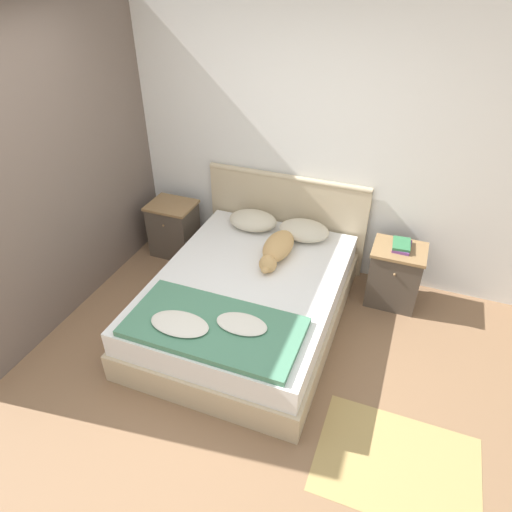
{
  "coord_description": "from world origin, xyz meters",
  "views": [
    {
      "loc": [
        1.24,
        -1.82,
        2.83
      ],
      "look_at": [
        0.07,
        1.21,
        0.58
      ],
      "focal_mm": 32.0,
      "sensor_mm": 36.0,
      "label": 1
    }
  ],
  "objects_px": {
    "pillow_left": "(253,220)",
    "dog": "(277,249)",
    "book_stack": "(402,245)",
    "pillow_right": "(304,230)",
    "bed": "(248,301)",
    "nightstand_left": "(174,228)",
    "nightstand_right": "(395,275)"
  },
  "relations": [
    {
      "from": "pillow_left",
      "to": "dog",
      "type": "xyz_separation_m",
      "value": [
        0.39,
        -0.4,
        0.01
      ]
    },
    {
      "from": "book_stack",
      "to": "pillow_left",
      "type": "bearing_deg",
      "value": 179.22
    },
    {
      "from": "pillow_right",
      "to": "book_stack",
      "type": "bearing_deg",
      "value": -1.24
    },
    {
      "from": "bed",
      "to": "dog",
      "type": "xyz_separation_m",
      "value": [
        0.13,
        0.4,
        0.33
      ]
    },
    {
      "from": "pillow_right",
      "to": "pillow_left",
      "type": "bearing_deg",
      "value": 180.0
    },
    {
      "from": "pillow_right",
      "to": "dog",
      "type": "relative_size",
      "value": 0.68
    },
    {
      "from": "bed",
      "to": "nightstand_left",
      "type": "bearing_deg",
      "value": 146.64
    },
    {
      "from": "nightstand_right",
      "to": "book_stack",
      "type": "bearing_deg",
      "value": 72.91
    },
    {
      "from": "nightstand_right",
      "to": "pillow_right",
      "type": "height_order",
      "value": "pillow_right"
    },
    {
      "from": "bed",
      "to": "pillow_right",
      "type": "distance_m",
      "value": 0.9
    },
    {
      "from": "pillow_left",
      "to": "book_stack",
      "type": "bearing_deg",
      "value": -0.78
    },
    {
      "from": "dog",
      "to": "book_stack",
      "type": "bearing_deg",
      "value": 20.06
    },
    {
      "from": "nightstand_right",
      "to": "pillow_left",
      "type": "distance_m",
      "value": 1.44
    },
    {
      "from": "book_stack",
      "to": "bed",
      "type": "bearing_deg",
      "value": -146.09
    },
    {
      "from": "bed",
      "to": "book_stack",
      "type": "xyz_separation_m",
      "value": [
        1.16,
        0.78,
        0.38
      ]
    },
    {
      "from": "nightstand_left",
      "to": "book_stack",
      "type": "relative_size",
      "value": 2.52
    },
    {
      "from": "bed",
      "to": "pillow_left",
      "type": "xyz_separation_m",
      "value": [
        -0.26,
        0.8,
        0.32
      ]
    },
    {
      "from": "nightstand_right",
      "to": "nightstand_left",
      "type": "bearing_deg",
      "value": 180.0
    },
    {
      "from": "nightstand_right",
      "to": "book_stack",
      "type": "relative_size",
      "value": 2.52
    },
    {
      "from": "nightstand_right",
      "to": "book_stack",
      "type": "distance_m",
      "value": 0.32
    },
    {
      "from": "dog",
      "to": "pillow_left",
      "type": "bearing_deg",
      "value": 134.3
    },
    {
      "from": "pillow_left",
      "to": "dog",
      "type": "bearing_deg",
      "value": -45.7
    },
    {
      "from": "pillow_right",
      "to": "dog",
      "type": "bearing_deg",
      "value": -108.8
    },
    {
      "from": "bed",
      "to": "book_stack",
      "type": "distance_m",
      "value": 1.45
    },
    {
      "from": "bed",
      "to": "pillow_right",
      "type": "bearing_deg",
      "value": 71.9
    },
    {
      "from": "nightstand_right",
      "to": "pillow_left",
      "type": "xyz_separation_m",
      "value": [
        -1.42,
        0.04,
        0.26
      ]
    },
    {
      "from": "bed",
      "to": "nightstand_right",
      "type": "xyz_separation_m",
      "value": [
        1.16,
        0.76,
        0.06
      ]
    },
    {
      "from": "nightstand_left",
      "to": "dog",
      "type": "relative_size",
      "value": 0.83
    },
    {
      "from": "nightstand_right",
      "to": "dog",
      "type": "distance_m",
      "value": 1.12
    },
    {
      "from": "pillow_right",
      "to": "dog",
      "type": "distance_m",
      "value": 0.42
    },
    {
      "from": "nightstand_right",
      "to": "book_stack",
      "type": "xyz_separation_m",
      "value": [
        0.01,
        0.02,
        0.32
      ]
    },
    {
      "from": "pillow_right",
      "to": "dog",
      "type": "xyz_separation_m",
      "value": [
        -0.14,
        -0.4,
        0.01
      ]
    }
  ]
}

